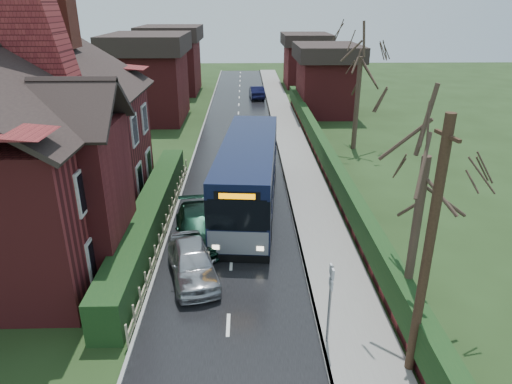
{
  "coord_description": "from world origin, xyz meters",
  "views": [
    {
      "loc": [
        0.64,
        -14.6,
        10.2
      ],
      "look_at": [
        1.13,
        5.48,
        1.8
      ],
      "focal_mm": 32.0,
      "sensor_mm": 36.0,
      "label": 1
    }
  ],
  "objects_px": {
    "bus": "(248,176)",
    "telegraph_pole": "(427,256)",
    "car_green": "(197,228)",
    "car_silver": "(192,261)",
    "brick_house": "(31,146)",
    "bus_stop_sign": "(330,294)"
  },
  "relations": [
    {
      "from": "car_silver",
      "to": "brick_house",
      "type": "bearing_deg",
      "value": 138.16
    },
    {
      "from": "brick_house",
      "to": "bus",
      "type": "distance_m",
      "value": 10.33
    },
    {
      "from": "bus",
      "to": "car_green",
      "type": "relative_size",
      "value": 2.52
    },
    {
      "from": "brick_house",
      "to": "bus",
      "type": "bearing_deg",
      "value": 17.6
    },
    {
      "from": "car_green",
      "to": "bus_stop_sign",
      "type": "height_order",
      "value": "bus_stop_sign"
    },
    {
      "from": "bus",
      "to": "telegraph_pole",
      "type": "bearing_deg",
      "value": -63.77
    },
    {
      "from": "brick_house",
      "to": "car_green",
      "type": "xyz_separation_m",
      "value": [
        7.13,
        -0.78,
        -3.69
      ]
    },
    {
      "from": "bus",
      "to": "car_green",
      "type": "distance_m",
      "value": 4.62
    },
    {
      "from": "bus_stop_sign",
      "to": "telegraph_pole",
      "type": "relative_size",
      "value": 0.38
    },
    {
      "from": "car_green",
      "to": "bus_stop_sign",
      "type": "relative_size",
      "value": 1.61
    },
    {
      "from": "car_green",
      "to": "telegraph_pole",
      "type": "distance_m",
      "value": 11.29
    },
    {
      "from": "brick_house",
      "to": "car_silver",
      "type": "relative_size",
      "value": 3.43
    },
    {
      "from": "car_green",
      "to": "bus",
      "type": "bearing_deg",
      "value": 50.12
    },
    {
      "from": "brick_house",
      "to": "car_silver",
      "type": "bearing_deg",
      "value": -27.56
    },
    {
      "from": "bus",
      "to": "car_silver",
      "type": "bearing_deg",
      "value": -103.69
    },
    {
      "from": "brick_house",
      "to": "telegraph_pole",
      "type": "relative_size",
      "value": 1.87
    },
    {
      "from": "car_silver",
      "to": "bus_stop_sign",
      "type": "relative_size",
      "value": 1.44
    },
    {
      "from": "bus_stop_sign",
      "to": "telegraph_pole",
      "type": "distance_m",
      "value": 3.25
    },
    {
      "from": "bus",
      "to": "telegraph_pole",
      "type": "relative_size",
      "value": 1.53
    },
    {
      "from": "bus",
      "to": "car_silver",
      "type": "height_order",
      "value": "bus"
    },
    {
      "from": "brick_house",
      "to": "bus_stop_sign",
      "type": "height_order",
      "value": "brick_house"
    },
    {
      "from": "bus",
      "to": "telegraph_pole",
      "type": "xyz_separation_m",
      "value": [
        4.66,
        -11.99,
        2.18
      ]
    }
  ]
}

